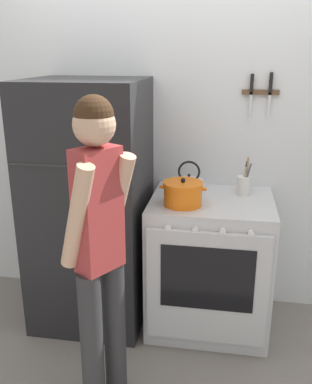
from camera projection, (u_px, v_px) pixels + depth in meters
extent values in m
plane|color=slate|center=(171.00, 292.00, 3.38)|extent=(14.00, 14.00, 0.00)
cube|color=silver|center=(174.00, 131.00, 3.02)|extent=(10.00, 0.06, 2.55)
cube|color=black|center=(90.00, 205.00, 2.87)|extent=(0.74, 0.71, 1.65)
cube|color=#2D2D2D|center=(68.00, 166.00, 2.43)|extent=(0.72, 0.01, 0.01)
cylinder|color=#B2B5BA|center=(109.00, 244.00, 2.52)|extent=(0.02, 0.02, 0.53)
cube|color=silver|center=(209.00, 263.00, 2.88)|extent=(0.79, 0.66, 0.91)
cube|color=black|center=(212.00, 201.00, 2.75)|extent=(0.77, 0.65, 0.02)
cube|color=black|center=(207.00, 287.00, 2.60)|extent=(0.69, 0.05, 0.69)
cylinder|color=black|center=(183.00, 205.00, 2.65)|extent=(0.21, 0.21, 0.01)
cylinder|color=black|center=(240.00, 209.00, 2.59)|extent=(0.21, 0.21, 0.01)
cylinder|color=black|center=(187.00, 192.00, 2.90)|extent=(0.21, 0.21, 0.01)
cylinder|color=black|center=(240.00, 195.00, 2.84)|extent=(0.21, 0.21, 0.01)
cylinder|color=silver|center=(168.00, 228.00, 2.48)|extent=(0.04, 0.02, 0.04)
cylinder|color=silver|center=(195.00, 229.00, 2.46)|extent=(0.04, 0.02, 0.04)
cylinder|color=silver|center=(223.00, 231.00, 2.43)|extent=(0.04, 0.02, 0.04)
cylinder|color=silver|center=(251.00, 233.00, 2.41)|extent=(0.04, 0.02, 0.04)
cube|color=silver|center=(207.00, 288.00, 2.55)|extent=(0.73, 0.03, 0.73)
cube|color=black|center=(207.00, 279.00, 2.51)|extent=(0.55, 0.01, 0.41)
cylinder|color=orange|center=(183.00, 195.00, 2.63)|extent=(0.24, 0.24, 0.13)
cylinder|color=orange|center=(183.00, 184.00, 2.60)|extent=(0.25, 0.25, 0.02)
sphere|color=black|center=(183.00, 180.00, 2.60)|extent=(0.03, 0.03, 0.03)
cylinder|color=orange|center=(162.00, 187.00, 2.63)|extent=(0.03, 0.02, 0.02)
cylinder|color=orange|center=(204.00, 189.00, 2.59)|extent=(0.03, 0.02, 0.02)
cylinder|color=silver|center=(189.00, 186.00, 2.88)|extent=(0.19, 0.19, 0.08)
cone|color=silver|center=(189.00, 178.00, 2.86)|extent=(0.18, 0.18, 0.02)
sphere|color=black|center=(189.00, 175.00, 2.86)|extent=(0.02, 0.02, 0.02)
cone|color=silver|center=(202.00, 185.00, 2.86)|extent=(0.11, 0.03, 0.09)
torus|color=black|center=(189.00, 172.00, 2.85)|extent=(0.15, 0.01, 0.15)
cylinder|color=silver|center=(243.00, 185.00, 2.82)|extent=(0.09, 0.09, 0.12)
cylinder|color=#9E7547|center=(247.00, 175.00, 2.79)|extent=(0.02, 0.03, 0.23)
cylinder|color=#232326|center=(244.00, 176.00, 2.82)|extent=(0.04, 0.01, 0.20)
cylinder|color=#B2B5BA|center=(243.00, 179.00, 2.81)|extent=(0.04, 0.03, 0.17)
cylinder|color=#4C4C51|center=(247.00, 177.00, 2.79)|extent=(0.05, 0.02, 0.19)
cylinder|color=#2D2D30|center=(92.00, 344.00, 2.16)|extent=(0.12, 0.12, 0.80)
cylinder|color=#2D2D30|center=(115.00, 329.00, 2.28)|extent=(0.12, 0.12, 0.80)
cube|color=#9E3333|center=(98.00, 210.00, 2.00)|extent=(0.23, 0.26, 0.60)
cylinder|color=tan|center=(77.00, 218.00, 1.91)|extent=(0.25, 0.20, 0.53)
cylinder|color=tan|center=(117.00, 204.00, 2.09)|extent=(0.25, 0.20, 0.53)
sphere|color=tan|center=(94.00, 125.00, 1.88)|extent=(0.19, 0.19, 0.19)
sphere|color=#382314|center=(94.00, 115.00, 1.86)|extent=(0.18, 0.18, 0.18)
cube|color=brown|center=(261.00, 92.00, 2.80)|extent=(0.24, 0.02, 0.03)
cube|color=silver|center=(250.00, 105.00, 2.83)|extent=(0.02, 0.00, 0.17)
cube|color=black|center=(252.00, 83.00, 2.78)|extent=(0.02, 0.02, 0.12)
cube|color=silver|center=(269.00, 105.00, 2.81)|extent=(0.02, 0.00, 0.16)
cube|color=black|center=(271.00, 82.00, 2.76)|extent=(0.02, 0.02, 0.13)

